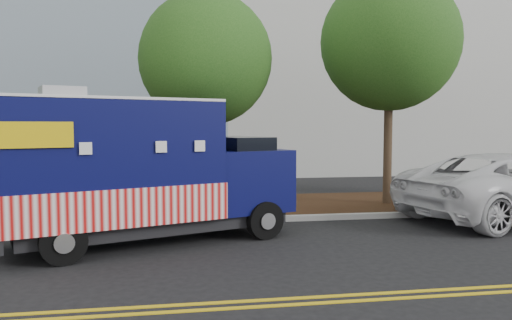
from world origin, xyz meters
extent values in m
plane|color=black|center=(0.00, 0.00, 0.00)|extent=(120.00, 120.00, 0.00)
cube|color=#9E9E99|center=(0.00, 1.40, 0.07)|extent=(120.00, 0.18, 0.15)
cube|color=black|center=(0.00, 3.50, 0.07)|extent=(120.00, 4.00, 0.15)
cube|color=gold|center=(0.00, -4.45, 0.01)|extent=(120.00, 0.10, 0.01)
cube|color=gold|center=(0.00, -4.70, 0.01)|extent=(120.00, 0.10, 0.01)
cylinder|color=#38281C|center=(0.43, 3.47, 1.76)|extent=(0.26, 0.26, 3.53)
sphere|color=#1B4B15|center=(0.43, 3.47, 4.51)|extent=(3.93, 3.93, 3.93)
cylinder|color=#38281C|center=(5.99, 3.03, 2.02)|extent=(0.26, 0.26, 4.04)
sphere|color=#1B4B15|center=(5.99, 3.03, 5.09)|extent=(4.19, 4.19, 4.19)
cube|color=#473828|center=(-3.64, 1.74, 1.20)|extent=(0.06, 0.06, 2.40)
cube|color=black|center=(-0.99, -0.33, 0.43)|extent=(6.02, 3.76, 0.29)
cube|color=#090B42|center=(-1.85, -0.64, 1.83)|extent=(4.82, 3.66, 2.44)
cube|color=#BF0C0C|center=(-1.85, -0.64, 0.97)|extent=(4.88, 3.73, 0.76)
cube|color=white|center=(-1.85, -0.64, 3.08)|extent=(4.82, 3.66, 0.06)
cube|color=#B7B7BA|center=(-2.72, -0.96, 3.21)|extent=(1.04, 1.04, 0.22)
cube|color=#090B42|center=(1.02, 0.40, 1.27)|extent=(2.47, 2.68, 1.43)
cube|color=black|center=(0.97, 0.38, 1.96)|extent=(1.63, 2.21, 0.66)
cube|color=black|center=(1.90, 0.72, 0.79)|extent=(0.77, 1.94, 0.31)
cube|color=#B7B7BA|center=(-1.98, 0.60, 1.88)|extent=(1.74, 0.66, 1.12)
cube|color=yellow|center=(-2.88, -2.30, 2.39)|extent=(1.16, 0.44, 0.46)
cube|color=yellow|center=(-3.70, -0.03, 2.39)|extent=(1.16, 0.44, 0.46)
cylinder|color=black|center=(1.47, -0.55, 0.43)|extent=(0.90, 0.56, 0.86)
cylinder|color=black|center=(0.76, 1.41, 0.43)|extent=(0.90, 0.56, 0.86)
cylinder|color=black|center=(-2.55, -2.00, 0.43)|extent=(0.90, 0.56, 0.86)
cylinder|color=black|center=(-3.26, -0.05, 0.43)|extent=(0.90, 0.56, 0.86)
camera|label=1|loc=(-0.52, -11.46, 2.56)|focal=35.00mm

